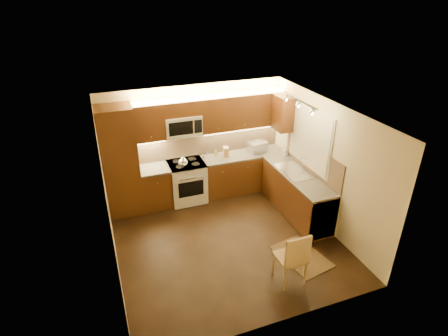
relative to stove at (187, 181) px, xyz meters
name	(u,v)px	position (x,y,z in m)	size (l,w,h in m)	color
floor	(227,240)	(0.30, -1.68, -0.46)	(4.00, 4.00, 0.01)	black
ceiling	(227,114)	(0.30, -1.68, 2.04)	(4.00, 4.00, 0.01)	beige
wall_back	(195,141)	(0.30, 0.32, 0.79)	(4.00, 0.01, 2.50)	beige
wall_front	(282,254)	(0.30, -3.67, 0.79)	(4.00, 0.01, 2.50)	beige
wall_left	(108,204)	(-1.70, -1.68, 0.79)	(0.01, 4.00, 2.50)	beige
wall_right	(325,165)	(2.30, -1.68, 0.79)	(0.01, 4.00, 2.50)	beige
pantry	(120,162)	(-1.35, 0.02, 0.69)	(0.70, 0.60, 2.30)	#47200F
base_cab_back_left	(156,188)	(-0.69, 0.02, -0.03)	(0.62, 0.60, 0.86)	#47200F
counter_back_left	(154,169)	(-0.69, 0.02, 0.42)	(0.62, 0.60, 0.04)	#3C3A37
base_cab_back_right	(243,172)	(1.34, 0.02, -0.03)	(1.92, 0.60, 0.86)	#47200F
counter_back_right	(243,155)	(1.34, 0.02, 0.42)	(1.92, 0.60, 0.04)	#3C3A37
base_cab_right	(296,194)	(2.00, -1.28, -0.03)	(0.60, 2.00, 0.86)	#47200F
counter_right	(298,175)	(2.00, -1.28, 0.42)	(0.60, 2.00, 0.04)	#3C3A37
dishwasher	(315,212)	(2.00, -1.98, -0.03)	(0.58, 0.60, 0.84)	silver
backsplash_back	(210,141)	(0.65, 0.31, 0.74)	(3.30, 0.02, 0.60)	#A28163
backsplash_right	(312,159)	(2.29, -1.28, 0.74)	(0.02, 2.00, 0.60)	#A28163
upper_cab_back_left	(148,122)	(-0.69, 0.15, 1.42)	(0.62, 0.35, 0.75)	#47200F
upper_cab_back_right	(242,111)	(1.34, 0.15, 1.42)	(1.92, 0.35, 0.75)	#47200F
upper_cab_bridge	(181,108)	(0.00, 0.15, 1.63)	(0.76, 0.35, 0.31)	#47200F
upper_cab_right_corner	(284,113)	(2.12, -0.28, 1.42)	(0.35, 0.50, 0.75)	#47200F
stove	(187,181)	(0.00, 0.00, 0.00)	(0.76, 0.65, 0.92)	silver
microwave	(183,125)	(0.00, 0.14, 1.26)	(0.76, 0.38, 0.44)	silver
window_frame	(310,138)	(2.29, -1.12, 1.14)	(0.03, 1.44, 1.24)	silver
window_blinds	(309,138)	(2.27, -1.12, 1.14)	(0.02, 1.36, 1.16)	silver
sink	(295,168)	(2.00, -1.12, 0.52)	(0.52, 0.86, 0.15)	silver
faucet	(303,163)	(2.18, -1.12, 0.59)	(0.20, 0.04, 0.30)	silver
track_light_bar	(299,100)	(1.85, -1.27, 2.00)	(0.04, 1.20, 0.03)	silver
kettle	(183,161)	(-0.09, -0.10, 0.57)	(0.19, 0.19, 0.22)	silver
toaster_oven	(257,147)	(1.68, 0.03, 0.56)	(0.40, 0.30, 0.24)	silver
knife_block	(226,152)	(0.92, 0.03, 0.55)	(0.10, 0.16, 0.22)	#A08048
spice_jar_a	(204,156)	(0.44, 0.15, 0.49)	(0.04, 0.04, 0.09)	silver
spice_jar_b	(216,152)	(0.76, 0.26, 0.49)	(0.05, 0.05, 0.09)	olive
spice_jar_c	(207,153)	(0.56, 0.26, 0.49)	(0.04, 0.04, 0.09)	silver
spice_jar_d	(216,154)	(0.73, 0.14, 0.49)	(0.05, 0.05, 0.10)	#AE8034
soap_bottle	(286,151)	(2.22, -0.34, 0.54)	(0.09, 0.09, 0.19)	silver
rug	(302,256)	(1.39, -2.58, -0.45)	(0.67, 1.00, 0.01)	black
dining_chair	(290,256)	(0.89, -2.98, 0.03)	(0.43, 0.43, 0.98)	#A08048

